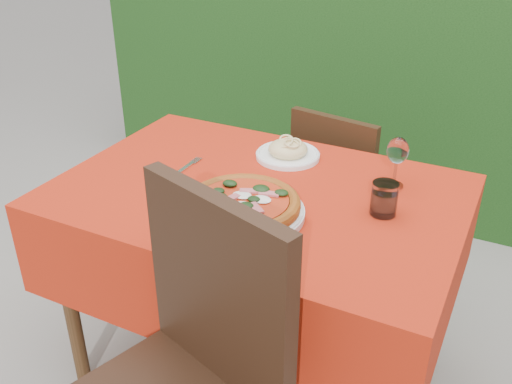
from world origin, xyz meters
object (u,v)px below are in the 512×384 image
at_px(chair_near, 185,374).
at_px(water_glass, 384,200).
at_px(chair_far, 340,189).
at_px(pasta_plate, 288,152).
at_px(pizza_plate, 243,206).
at_px(wine_glass, 398,153).
at_px(fork, 181,171).

xyz_separation_m(chair_near, water_glass, (0.27, 0.65, 0.21)).
distance_m(chair_far, pasta_plate, 0.48).
relative_size(pizza_plate, wine_glass, 2.16).
xyz_separation_m(pizza_plate, pasta_plate, (-0.04, 0.42, -0.01)).
relative_size(pasta_plate, fork, 1.09).
height_order(chair_near, pizza_plate, chair_near).
height_order(chair_far, pizza_plate, chair_far).
bearing_deg(fork, water_glass, 2.71).
relative_size(pasta_plate, wine_glass, 1.34).
height_order(pasta_plate, fork, pasta_plate).
bearing_deg(pasta_plate, chair_near, -81.56).
bearing_deg(water_glass, chair_near, -113.00).
xyz_separation_m(pasta_plate, fork, (-0.27, -0.26, -0.02)).
bearing_deg(wine_glass, water_glass, -84.82).
distance_m(chair_near, pizza_plate, 0.50).
distance_m(chair_far, fork, 0.78).
xyz_separation_m(chair_far, wine_glass, (0.30, -0.41, 0.40)).
xyz_separation_m(chair_near, chair_far, (-0.05, 1.24, -0.11)).
bearing_deg(fork, chair_far, 60.47).
distance_m(pizza_plate, fork, 0.36).
xyz_separation_m(pizza_plate, fork, (-0.32, 0.16, -0.03)).
relative_size(chair_far, fork, 3.99).
height_order(chair_near, pasta_plate, chair_near).
xyz_separation_m(wine_glass, fork, (-0.66, -0.22, -0.11)).
height_order(chair_far, pasta_plate, chair_far).
distance_m(chair_near, chair_far, 1.25).
bearing_deg(water_glass, wine_glass, 95.18).
height_order(chair_near, chair_far, chair_near).
height_order(pizza_plate, water_glass, water_glass).
xyz_separation_m(chair_far, pizza_plate, (-0.04, -0.79, 0.31)).
xyz_separation_m(chair_near, fork, (-0.40, 0.61, 0.17)).
relative_size(pizza_plate, water_glass, 3.59).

